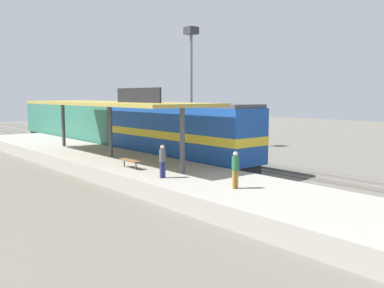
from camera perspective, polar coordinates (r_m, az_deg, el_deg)
ground_plane at (r=33.58m, az=-0.94°, el=-2.22°), size 120.00×120.00×0.00m
track_near at (r=32.38m, az=-3.71°, el=-2.51°), size 3.20×110.00×0.16m
track_far at (r=35.24m, az=2.36°, el=-1.76°), size 3.20×110.00×0.16m
platform at (r=29.88m, az=-10.88°, el=-2.57°), size 6.00×44.00×0.90m
station_canopy at (r=29.44m, az=-10.96°, el=5.28°), size 5.20×18.00×4.70m
platform_bench at (r=24.91m, az=-8.37°, el=-2.26°), size 0.44×1.70×0.50m
locomotive at (r=30.70m, az=-1.83°, el=1.48°), size 2.93×14.43×4.44m
passenger_carriage_single at (r=46.22m, az=-15.66°, el=2.84°), size 2.90×20.00×4.24m
freight_car at (r=40.87m, az=-4.68°, el=2.12°), size 2.80×12.00×3.54m
light_mast at (r=41.83m, az=-0.11°, el=11.05°), size 1.10×1.10×11.70m
person_waiting at (r=21.78m, az=-4.00°, el=-2.12°), size 0.34×0.34×1.71m
person_walking at (r=19.36m, az=5.87°, el=-3.23°), size 0.34×0.34×1.71m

